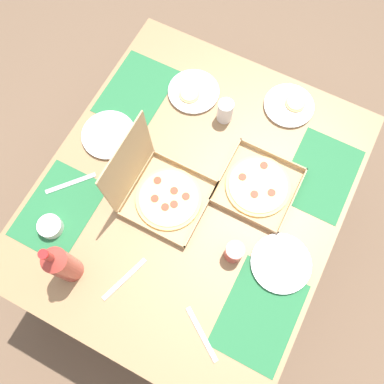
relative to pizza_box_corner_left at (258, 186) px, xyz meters
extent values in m
plane|color=brown|center=(-0.14, 0.23, -0.76)|extent=(6.00, 6.00, 0.00)
cylinder|color=#3F3328|center=(0.49, -0.30, -0.40)|extent=(0.07, 0.07, 0.72)
cylinder|color=#3F3328|center=(-0.77, 0.75, -0.40)|extent=(0.07, 0.07, 0.72)
cylinder|color=#3F3328|center=(0.49, 0.75, -0.40)|extent=(0.07, 0.07, 0.72)
cube|color=#936D47|center=(-0.14, 0.23, -0.03)|extent=(1.38, 1.17, 0.03)
cube|color=#236638|center=(-0.45, -0.21, -0.01)|extent=(0.36, 0.26, 0.00)
cube|color=#236638|center=(0.17, -0.21, -0.01)|extent=(0.36, 0.26, 0.00)
cube|color=#236638|center=(-0.45, 0.66, -0.01)|extent=(0.36, 0.26, 0.00)
cube|color=#236638|center=(0.17, 0.66, -0.01)|extent=(0.36, 0.26, 0.00)
cube|color=tan|center=(0.00, 0.00, -0.01)|extent=(0.30, 0.30, 0.01)
cube|color=tan|center=(-0.15, 0.00, 0.01)|extent=(0.01, 0.30, 0.03)
cube|color=tan|center=(0.15, 0.00, 0.01)|extent=(0.01, 0.30, 0.03)
cube|color=tan|center=(0.00, -0.15, 0.01)|extent=(0.30, 0.01, 0.03)
cube|color=tan|center=(0.00, 0.15, 0.01)|extent=(0.30, 0.01, 0.03)
cylinder|color=#E0B76B|center=(0.00, 0.00, 0.00)|extent=(0.26, 0.26, 0.01)
cylinder|color=#EFD67F|center=(0.00, 0.00, 0.01)|extent=(0.24, 0.24, 0.00)
cylinder|color=red|center=(0.09, 0.01, 0.01)|extent=(0.03, 0.03, 0.00)
cylinder|color=red|center=(0.00, 0.07, 0.01)|extent=(0.03, 0.03, 0.00)
cylinder|color=red|center=(-0.04, 0.00, 0.01)|extent=(0.03, 0.03, 0.00)
cylinder|color=red|center=(-0.01, -0.06, 0.01)|extent=(0.03, 0.03, 0.00)
cube|color=tan|center=(-0.21, 0.29, -0.01)|extent=(0.30, 0.30, 0.01)
cube|color=tan|center=(-0.36, 0.29, 0.01)|extent=(0.01, 0.30, 0.03)
cube|color=tan|center=(-0.07, 0.29, 0.01)|extent=(0.01, 0.30, 0.03)
cube|color=tan|center=(-0.21, 0.15, 0.01)|extent=(0.30, 0.01, 0.03)
cube|color=tan|center=(-0.21, 0.44, 0.01)|extent=(0.30, 0.01, 0.03)
cylinder|color=#E0B76B|center=(-0.21, 0.29, 0.00)|extent=(0.26, 0.26, 0.01)
cylinder|color=#EFD67F|center=(-0.21, 0.29, 0.01)|extent=(0.24, 0.24, 0.00)
cylinder|color=red|center=(-0.18, 0.29, 0.01)|extent=(0.03, 0.03, 0.00)
cylinder|color=red|center=(-0.17, 0.37, 0.01)|extent=(0.03, 0.03, 0.00)
cylinder|color=red|center=(-0.24, 0.34, 0.01)|extent=(0.03, 0.03, 0.00)
cylinder|color=red|center=(-0.25, 0.29, 0.01)|extent=(0.03, 0.03, 0.00)
cylinder|color=red|center=(-0.23, 0.26, 0.01)|extent=(0.03, 0.03, 0.00)
cylinder|color=red|center=(-0.18, 0.24, 0.01)|extent=(0.03, 0.03, 0.00)
cube|color=tan|center=(-0.21, 0.45, 0.17)|extent=(0.30, 0.02, 0.30)
cylinder|color=white|center=(-0.08, 0.66, -0.01)|extent=(0.22, 0.22, 0.01)
cylinder|color=white|center=(-0.08, 0.66, 0.00)|extent=(0.23, 0.23, 0.01)
cylinder|color=white|center=(0.28, 0.43, -0.01)|extent=(0.22, 0.22, 0.01)
cylinder|color=white|center=(0.28, 0.43, 0.00)|extent=(0.23, 0.23, 0.01)
cylinder|color=#E0B76B|center=(0.25, 0.44, 0.01)|extent=(0.09, 0.09, 0.01)
cylinder|color=#EFD67F|center=(0.25, 0.44, 0.01)|extent=(0.08, 0.08, 0.00)
cylinder|color=white|center=(-0.25, -0.21, -0.01)|extent=(0.22, 0.22, 0.01)
cylinder|color=white|center=(-0.25, -0.21, 0.00)|extent=(0.23, 0.23, 0.01)
cylinder|color=white|center=(0.40, 0.03, -0.01)|extent=(0.21, 0.21, 0.01)
cylinder|color=white|center=(0.40, 0.03, 0.00)|extent=(0.22, 0.22, 0.01)
cylinder|color=#E0B76B|center=(0.42, 0.01, 0.01)|extent=(0.09, 0.09, 0.01)
cylinder|color=#EFD67F|center=(0.42, 0.01, 0.01)|extent=(0.07, 0.07, 0.00)
cylinder|color=#B2382D|center=(-0.63, 0.49, 0.10)|extent=(0.09, 0.09, 0.22)
cone|color=#B2382D|center=(-0.63, 0.49, 0.23)|extent=(0.09, 0.09, 0.04)
cylinder|color=#B2382D|center=(-0.63, 0.49, 0.27)|extent=(0.03, 0.03, 0.06)
cylinder|color=red|center=(-0.63, 0.49, 0.31)|extent=(0.03, 0.03, 0.01)
cylinder|color=#BF4742|center=(-0.30, -0.03, 0.03)|extent=(0.07, 0.07, 0.09)
cylinder|color=silver|center=(0.23, 0.26, 0.04)|extent=(0.07, 0.07, 0.11)
cylinder|color=white|center=(-0.53, 0.65, 0.01)|extent=(0.09, 0.09, 0.04)
cube|color=#B7B7BC|center=(-0.61, -0.05, -0.01)|extent=(0.13, 0.18, 0.00)
cube|color=#B7B7BC|center=(-0.57, 0.29, -0.01)|extent=(0.21, 0.08, 0.00)
cube|color=#B7B7BC|center=(-0.33, 0.68, -0.01)|extent=(0.17, 0.15, 0.00)
camera|label=1|loc=(-0.63, -0.03, 1.54)|focal=38.18mm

